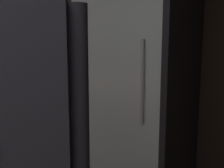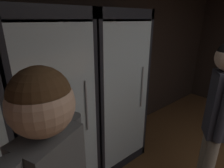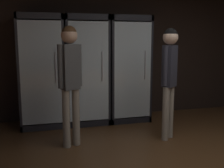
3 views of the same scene
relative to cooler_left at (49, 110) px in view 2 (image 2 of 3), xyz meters
The scene contains 4 objects.
wall_back 1.30m from the cooler_left, 15.52° to the left, with size 6.00×0.06×2.80m, color black.
cooler_left is the anchor object (origin of this frame).
cooler_center 0.77m from the cooler_left, ahead, with size 0.75×0.67×1.91m.
shopper_far 1.60m from the cooler_left, 48.95° to the right, with size 0.27×0.24×1.66m.
Camera 2 is at (-1.72, 1.02, 1.81)m, focal length 28.81 mm.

